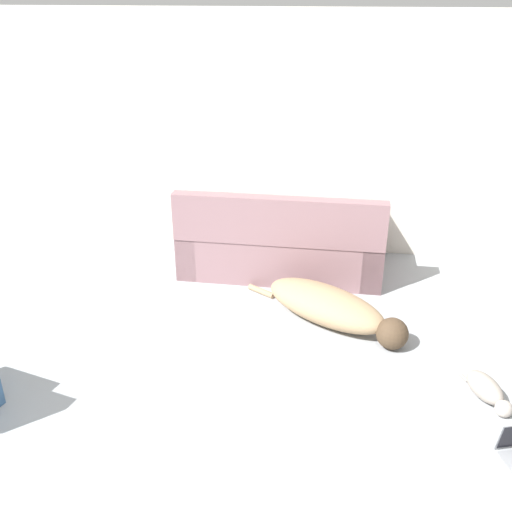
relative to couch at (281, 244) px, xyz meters
The scene contains 4 objects.
wall_back 1.12m from the couch, 106.97° to the left, with size 7.46×0.06×2.46m.
couch is the anchor object (origin of this frame).
dog 1.09m from the couch, 61.32° to the right, with size 1.46×1.02×0.31m.
cat 2.46m from the couch, 48.31° to the right, with size 0.32×0.50×0.17m.
Camera 1 is at (0.63, -2.09, 2.66)m, focal length 40.00 mm.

